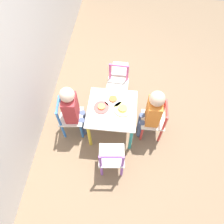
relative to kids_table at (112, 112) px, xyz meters
name	(u,v)px	position (x,y,z in m)	size (l,w,h in m)	color
ground_plane	(112,129)	(0.00, 0.00, -0.38)	(6.00, 6.00, 0.00)	#7F664C
kids_table	(112,112)	(0.00, 0.00, 0.00)	(0.52, 0.52, 0.46)	silver
chair_red	(155,121)	(0.01, -0.48, -0.11)	(0.26, 0.26, 0.54)	silver
chair_blue	(70,118)	(-0.05, 0.48, -0.11)	(0.28, 0.28, 0.54)	silver
chair_pink	(118,85)	(0.48, -0.02, -0.11)	(0.27, 0.27, 0.54)	silver
chair_purple	(112,158)	(-0.48, -0.05, -0.11)	(0.28, 0.28, 0.54)	silver
child_front	(152,111)	(0.00, -0.42, 0.08)	(0.20, 0.21, 0.77)	#4C608E
child_back	(72,108)	(-0.04, 0.42, 0.08)	(0.21, 0.22, 0.77)	#4C608E
plate_front	(123,109)	(0.00, -0.11, 0.09)	(0.20, 0.20, 0.03)	#EADB66
plate_back	(101,107)	(0.00, 0.11, 0.09)	(0.16, 0.16, 0.03)	#E54C47
plate_right	(113,99)	(0.11, 0.00, 0.09)	(0.19, 0.19, 0.03)	white
storage_bin	(120,73)	(0.85, -0.02, -0.29)	(0.25, 0.21, 0.19)	silver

